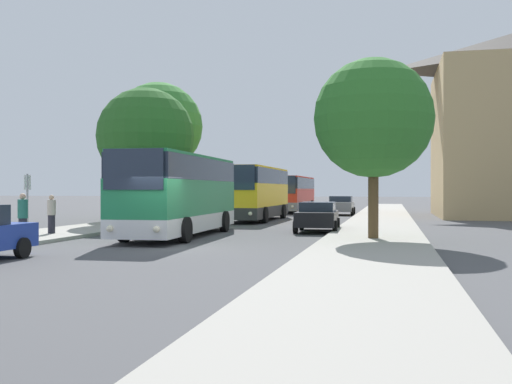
{
  "coord_description": "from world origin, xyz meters",
  "views": [
    {
      "loc": [
        7.64,
        -20.03,
        2.05
      ],
      "look_at": [
        1.0,
        9.35,
        1.92
      ],
      "focal_mm": 42.0,
      "sensor_mm": 36.0,
      "label": 1
    }
  ],
  "objects_px": {
    "bus_front": "(180,194)",
    "tree_left_far": "(158,127)",
    "bus_stop_sign": "(27,197)",
    "tree_right_near": "(373,118)",
    "parked_car_right_far": "(341,205)",
    "tree_left_near": "(146,137)",
    "parked_car_right_near": "(317,216)",
    "pedestrian_waiting_far": "(52,214)",
    "bus_rear": "(292,193)",
    "pedestrian_waiting_near": "(23,217)",
    "bus_middle": "(256,192)"
  },
  "relations": [
    {
      "from": "bus_front",
      "to": "tree_left_far",
      "type": "distance_m",
      "value": 16.52
    },
    {
      "from": "bus_stop_sign",
      "to": "tree_right_near",
      "type": "bearing_deg",
      "value": 8.44
    },
    {
      "from": "parked_car_right_far",
      "to": "tree_left_near",
      "type": "distance_m",
      "value": 19.36
    },
    {
      "from": "bus_stop_sign",
      "to": "tree_left_far",
      "type": "distance_m",
      "value": 18.04
    },
    {
      "from": "tree_left_near",
      "to": "parked_car_right_near",
      "type": "bearing_deg",
      "value": -17.59
    },
    {
      "from": "tree_left_far",
      "to": "parked_car_right_far",
      "type": "bearing_deg",
      "value": 37.74
    },
    {
      "from": "pedestrian_waiting_far",
      "to": "tree_right_near",
      "type": "distance_m",
      "value": 14.18
    },
    {
      "from": "bus_rear",
      "to": "pedestrian_waiting_near",
      "type": "bearing_deg",
      "value": -97.8
    },
    {
      "from": "pedestrian_waiting_far",
      "to": "bus_stop_sign",
      "type": "bearing_deg",
      "value": 8.8
    },
    {
      "from": "bus_middle",
      "to": "tree_right_near",
      "type": "distance_m",
      "value": 17.01
    },
    {
      "from": "parked_car_right_near",
      "to": "bus_stop_sign",
      "type": "relative_size",
      "value": 1.69
    },
    {
      "from": "pedestrian_waiting_near",
      "to": "bus_front",
      "type": "bearing_deg",
      "value": 98.23
    },
    {
      "from": "pedestrian_waiting_near",
      "to": "parked_car_right_far",
      "type": "bearing_deg",
      "value": 120.54
    },
    {
      "from": "tree_left_near",
      "to": "tree_left_far",
      "type": "relative_size",
      "value": 0.83
    },
    {
      "from": "parked_car_right_far",
      "to": "tree_left_far",
      "type": "bearing_deg",
      "value": 37.67
    },
    {
      "from": "pedestrian_waiting_near",
      "to": "tree_left_near",
      "type": "distance_m",
      "value": 13.13
    },
    {
      "from": "bus_front",
      "to": "parked_car_right_near",
      "type": "relative_size",
      "value": 2.47
    },
    {
      "from": "tree_left_far",
      "to": "tree_right_near",
      "type": "relative_size",
      "value": 1.33
    },
    {
      "from": "bus_rear",
      "to": "tree_left_far",
      "type": "bearing_deg",
      "value": -116.5
    },
    {
      "from": "parked_car_right_near",
      "to": "pedestrian_waiting_near",
      "type": "height_order",
      "value": "pedestrian_waiting_near"
    },
    {
      "from": "bus_rear",
      "to": "bus_stop_sign",
      "type": "relative_size",
      "value": 4.4
    },
    {
      "from": "bus_front",
      "to": "parked_car_right_far",
      "type": "relative_size",
      "value": 2.7
    },
    {
      "from": "bus_front",
      "to": "bus_middle",
      "type": "relative_size",
      "value": 1.0
    },
    {
      "from": "bus_middle",
      "to": "tree_left_far",
      "type": "xyz_separation_m",
      "value": [
        -7.09,
        0.63,
        4.55
      ]
    },
    {
      "from": "parked_car_right_far",
      "to": "tree_right_near",
      "type": "height_order",
      "value": "tree_right_near"
    },
    {
      "from": "bus_stop_sign",
      "to": "tree_left_near",
      "type": "distance_m",
      "value": 11.0
    },
    {
      "from": "tree_left_near",
      "to": "tree_left_far",
      "type": "xyz_separation_m",
      "value": [
        -2.01,
        6.92,
        1.32
      ]
    },
    {
      "from": "bus_front",
      "to": "parked_car_right_far",
      "type": "xyz_separation_m",
      "value": [
        5.08,
        23.55,
        -1.08
      ]
    },
    {
      "from": "pedestrian_waiting_far",
      "to": "bus_front",
      "type": "bearing_deg",
      "value": 119.21
    },
    {
      "from": "bus_middle",
      "to": "pedestrian_waiting_near",
      "type": "xyz_separation_m",
      "value": [
        -4.6,
        -18.77,
        -0.82
      ]
    },
    {
      "from": "bus_stop_sign",
      "to": "bus_front",
      "type": "bearing_deg",
      "value": 28.86
    },
    {
      "from": "bus_middle",
      "to": "pedestrian_waiting_near",
      "type": "height_order",
      "value": "bus_middle"
    },
    {
      "from": "bus_front",
      "to": "pedestrian_waiting_far",
      "type": "xyz_separation_m",
      "value": [
        -5.32,
        -1.45,
        -0.88
      ]
    },
    {
      "from": "pedestrian_waiting_near",
      "to": "tree_left_near",
      "type": "bearing_deg",
      "value": 140.91
    },
    {
      "from": "bus_middle",
      "to": "parked_car_right_far",
      "type": "bearing_deg",
      "value": 64.24
    },
    {
      "from": "parked_car_right_near",
      "to": "tree_left_near",
      "type": "height_order",
      "value": "tree_left_near"
    },
    {
      "from": "tree_left_far",
      "to": "bus_rear",
      "type": "bearing_deg",
      "value": 63.49
    },
    {
      "from": "bus_middle",
      "to": "parked_car_right_far",
      "type": "relative_size",
      "value": 2.69
    },
    {
      "from": "parked_car_right_near",
      "to": "tree_left_near",
      "type": "xyz_separation_m",
      "value": [
        -10.31,
        3.27,
        4.33
      ]
    },
    {
      "from": "bus_front",
      "to": "bus_rear",
      "type": "bearing_deg",
      "value": 87.55
    },
    {
      "from": "tree_left_far",
      "to": "tree_right_near",
      "type": "bearing_deg",
      "value": -45.39
    },
    {
      "from": "bus_middle",
      "to": "parked_car_right_far",
      "type": "distance_m",
      "value": 10.97
    },
    {
      "from": "bus_front",
      "to": "tree_left_far",
      "type": "height_order",
      "value": "tree_left_far"
    },
    {
      "from": "tree_left_near",
      "to": "tree_left_far",
      "type": "height_order",
      "value": "tree_left_far"
    },
    {
      "from": "tree_left_far",
      "to": "parked_car_right_near",
      "type": "bearing_deg",
      "value": -39.59
    },
    {
      "from": "bus_rear",
      "to": "tree_left_near",
      "type": "height_order",
      "value": "tree_left_near"
    },
    {
      "from": "parked_car_right_far",
      "to": "pedestrian_waiting_far",
      "type": "xyz_separation_m",
      "value": [
        -10.39,
        -25.0,
        0.19
      ]
    },
    {
      "from": "parked_car_right_near",
      "to": "pedestrian_waiting_near",
      "type": "bearing_deg",
      "value": 41.02
    },
    {
      "from": "bus_rear",
      "to": "parked_car_right_far",
      "type": "height_order",
      "value": "bus_rear"
    },
    {
      "from": "pedestrian_waiting_near",
      "to": "tree_left_far",
      "type": "distance_m",
      "value": 20.28
    }
  ]
}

